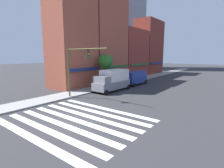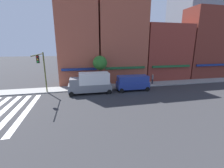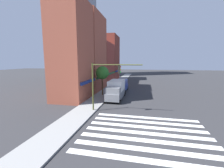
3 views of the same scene
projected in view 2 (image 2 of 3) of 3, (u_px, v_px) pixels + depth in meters
sidewalk_left at (16, 92)px, 22.57m from camera, size 120.00×3.00×0.15m
storefront_row at (148, 45)px, 29.73m from camera, size 35.28×5.30×15.60m
traffic_signal at (42, 66)px, 20.14m from camera, size 0.32×6.00×5.97m
box_truck_grey at (91, 83)px, 21.97m from camera, size 6.23×2.42×3.04m
van_blue at (133, 82)px, 23.49m from camera, size 5.05×2.22×2.34m
pedestrian_red_jacket at (136, 80)px, 26.36m from camera, size 0.32×0.32×1.77m
pedestrian_grey_coat at (152, 79)px, 27.11m from camera, size 0.32×0.32×1.77m
street_tree at (100, 63)px, 24.41m from camera, size 2.33×2.33×5.17m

